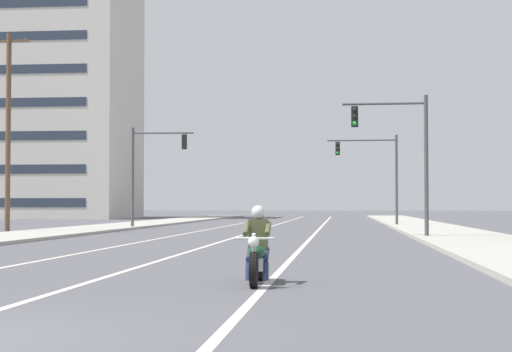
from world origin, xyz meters
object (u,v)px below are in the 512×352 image
utility_pole_left_near (8,129)px  traffic_signal_mid_right (376,166)px  traffic_signal_near_left (150,163)px  motorcycle_with_rider (257,252)px  traffic_signal_near_right (402,146)px

utility_pole_left_near → traffic_signal_mid_right: bearing=38.4°
traffic_signal_near_left → utility_pole_left_near: (-5.53, -8.41, 1.37)m
traffic_signal_near_left → traffic_signal_mid_right: same height
traffic_signal_near_left → motorcycle_with_rider: bearing=-73.7°
traffic_signal_near_left → traffic_signal_mid_right: size_ratio=1.00×
motorcycle_with_rider → traffic_signal_near_left: (-10.12, 34.68, 3.44)m
motorcycle_with_rider → traffic_signal_near_right: traffic_signal_near_right is taller
traffic_signal_near_left → utility_pole_left_near: size_ratio=0.60×
traffic_signal_near_right → traffic_signal_mid_right: bearing=90.8°
traffic_signal_near_left → traffic_signal_mid_right: (14.02, 7.10, 0.06)m
motorcycle_with_rider → utility_pole_left_near: utility_pole_left_near is taller
traffic_signal_near_right → traffic_signal_near_left: size_ratio=1.00×
traffic_signal_near_right → traffic_signal_mid_right: size_ratio=1.00×
traffic_signal_near_left → utility_pole_left_near: 10.16m
traffic_signal_mid_right → utility_pole_left_near: bearing=-141.6°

